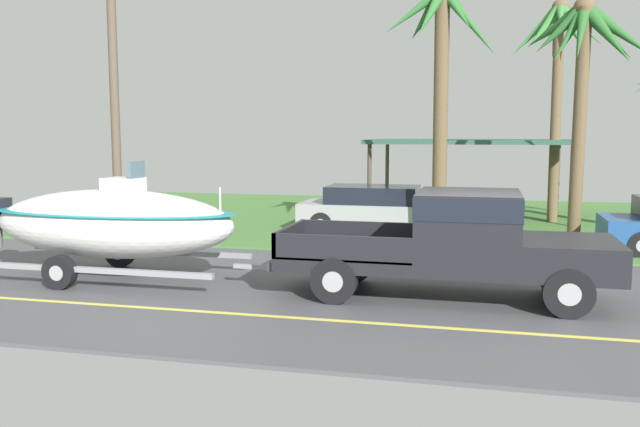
{
  "coord_description": "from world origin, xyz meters",
  "views": [
    {
      "loc": [
        0.05,
        -11.76,
        2.91
      ],
      "look_at": [
        -3.15,
        1.23,
        1.31
      ],
      "focal_mm": 37.62,
      "sensor_mm": 36.0,
      "label": 1
    }
  ],
  "objects_px": {
    "pickup_truck_towing": "(466,240)",
    "carport_awning": "(469,143)",
    "palm_tree_far_left": "(555,49)",
    "parked_sedan_far": "(379,210)",
    "palm_tree_near_right": "(442,50)",
    "palm_tree_mid": "(585,54)",
    "utility_pole": "(115,99)",
    "boat_on_trailer": "(112,223)"
  },
  "relations": [
    {
      "from": "pickup_truck_towing",
      "to": "palm_tree_far_left",
      "type": "bearing_deg",
      "value": 77.89
    },
    {
      "from": "carport_awning",
      "to": "utility_pole",
      "type": "height_order",
      "value": "utility_pole"
    },
    {
      "from": "palm_tree_near_right",
      "to": "palm_tree_far_left",
      "type": "height_order",
      "value": "palm_tree_far_left"
    },
    {
      "from": "parked_sedan_far",
      "to": "carport_awning",
      "type": "relative_size",
      "value": 0.69
    },
    {
      "from": "parked_sedan_far",
      "to": "palm_tree_near_right",
      "type": "height_order",
      "value": "palm_tree_near_right"
    },
    {
      "from": "pickup_truck_towing",
      "to": "carport_awning",
      "type": "xyz_separation_m",
      "value": [
        -0.26,
        12.0,
        1.51
      ]
    },
    {
      "from": "palm_tree_near_right",
      "to": "palm_tree_far_left",
      "type": "distance_m",
      "value": 6.34
    },
    {
      "from": "boat_on_trailer",
      "to": "palm_tree_far_left",
      "type": "height_order",
      "value": "palm_tree_far_left"
    },
    {
      "from": "palm_tree_mid",
      "to": "utility_pole",
      "type": "height_order",
      "value": "utility_pole"
    },
    {
      "from": "parked_sedan_far",
      "to": "palm_tree_near_right",
      "type": "relative_size",
      "value": 0.69
    },
    {
      "from": "parked_sedan_far",
      "to": "boat_on_trailer",
      "type": "bearing_deg",
      "value": -119.5
    },
    {
      "from": "parked_sedan_far",
      "to": "palm_tree_mid",
      "type": "relative_size",
      "value": 0.74
    },
    {
      "from": "carport_awning",
      "to": "palm_tree_mid",
      "type": "distance_m",
      "value": 6.63
    },
    {
      "from": "boat_on_trailer",
      "to": "utility_pole",
      "type": "xyz_separation_m",
      "value": [
        -2.45,
        4.38,
        2.7
      ]
    },
    {
      "from": "carport_awning",
      "to": "palm_tree_mid",
      "type": "bearing_deg",
      "value": -61.86
    },
    {
      "from": "boat_on_trailer",
      "to": "carport_awning",
      "type": "distance_m",
      "value": 13.8
    },
    {
      "from": "palm_tree_far_left",
      "to": "parked_sedan_far",
      "type": "bearing_deg",
      "value": -145.1
    },
    {
      "from": "parked_sedan_far",
      "to": "palm_tree_far_left",
      "type": "height_order",
      "value": "palm_tree_far_left"
    },
    {
      "from": "carport_awning",
      "to": "palm_tree_mid",
      "type": "height_order",
      "value": "palm_tree_mid"
    },
    {
      "from": "parked_sedan_far",
      "to": "utility_pole",
      "type": "xyz_separation_m",
      "value": [
        -6.68,
        -3.08,
        3.16
      ]
    },
    {
      "from": "parked_sedan_far",
      "to": "utility_pole",
      "type": "relative_size",
      "value": 0.64
    },
    {
      "from": "palm_tree_near_right",
      "to": "palm_tree_far_left",
      "type": "bearing_deg",
      "value": 59.51
    },
    {
      "from": "parked_sedan_far",
      "to": "carport_awning",
      "type": "bearing_deg",
      "value": 61.66
    },
    {
      "from": "palm_tree_mid",
      "to": "parked_sedan_far",
      "type": "bearing_deg",
      "value": 170.24
    },
    {
      "from": "pickup_truck_towing",
      "to": "parked_sedan_far",
      "type": "height_order",
      "value": "pickup_truck_towing"
    },
    {
      "from": "boat_on_trailer",
      "to": "carport_awning",
      "type": "height_order",
      "value": "carport_awning"
    },
    {
      "from": "carport_awning",
      "to": "pickup_truck_towing",
      "type": "bearing_deg",
      "value": -88.78
    },
    {
      "from": "parked_sedan_far",
      "to": "palm_tree_near_right",
      "type": "bearing_deg",
      "value": -45.8
    },
    {
      "from": "palm_tree_mid",
      "to": "palm_tree_far_left",
      "type": "height_order",
      "value": "palm_tree_far_left"
    },
    {
      "from": "palm_tree_near_right",
      "to": "palm_tree_mid",
      "type": "distance_m",
      "value": 3.65
    },
    {
      "from": "utility_pole",
      "to": "palm_tree_near_right",
      "type": "bearing_deg",
      "value": 7.79
    },
    {
      "from": "palm_tree_near_right",
      "to": "palm_tree_far_left",
      "type": "relative_size",
      "value": 0.95
    },
    {
      "from": "carport_awning",
      "to": "utility_pole",
      "type": "xyz_separation_m",
      "value": [
        -9.12,
        -7.62,
        1.27
      ]
    },
    {
      "from": "parked_sedan_far",
      "to": "palm_tree_near_right",
      "type": "distance_m",
      "value": 5.07
    },
    {
      "from": "boat_on_trailer",
      "to": "palm_tree_near_right",
      "type": "bearing_deg",
      "value": 42.4
    },
    {
      "from": "palm_tree_near_right",
      "to": "carport_awning",
      "type": "bearing_deg",
      "value": 84.78
    },
    {
      "from": "palm_tree_far_left",
      "to": "utility_pole",
      "type": "xyz_separation_m",
      "value": [
        -11.74,
        -6.61,
        -1.74
      ]
    },
    {
      "from": "boat_on_trailer",
      "to": "parked_sedan_far",
      "type": "xyz_separation_m",
      "value": [
        4.22,
        7.46,
        -0.46
      ]
    },
    {
      "from": "boat_on_trailer",
      "to": "palm_tree_near_right",
      "type": "xyz_separation_m",
      "value": [
        6.08,
        5.55,
        3.85
      ]
    },
    {
      "from": "utility_pole",
      "to": "pickup_truck_towing",
      "type": "bearing_deg",
      "value": -25.04
    },
    {
      "from": "palm_tree_near_right",
      "to": "utility_pole",
      "type": "xyz_separation_m",
      "value": [
        -8.53,
        -1.17,
        -1.15
      ]
    },
    {
      "from": "carport_awning",
      "to": "palm_tree_mid",
      "type": "relative_size",
      "value": 1.07
    }
  ]
}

